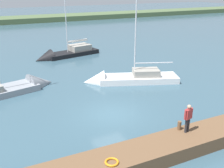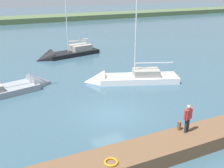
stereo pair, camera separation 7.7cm
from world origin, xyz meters
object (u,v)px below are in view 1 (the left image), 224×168
object	(u,v)px
sailboat_far_left	(125,80)
person_on_dock	(188,117)
sailboat_far_right	(11,90)
mooring_post_near	(179,125)
sailboat_inner_slip	(63,55)
life_ring_buoy	(112,162)

from	to	relation	value
sailboat_far_left	person_on_dock	xyz separation A→B (m)	(1.73, 10.55, 1.57)
sailboat_far_right	sailboat_far_left	size ratio (longest dim) A/B	1.02
mooring_post_near	sailboat_far_right	xyz separation A→B (m)	(7.84, -12.02, -0.86)
sailboat_far_left	sailboat_inner_slip	xyz separation A→B (m)	(2.60, -11.43, 0.02)
mooring_post_near	life_ring_buoy	size ratio (longest dim) A/B	0.77
person_on_dock	sailboat_far_right	bearing A→B (deg)	20.20
mooring_post_near	sailboat_far_left	world-z (taller)	sailboat_far_left
life_ring_buoy	sailboat_inner_slip	world-z (taller)	sailboat_inner_slip
life_ring_buoy	sailboat_inner_slip	bearing A→B (deg)	-100.19
sailboat_far_left	person_on_dock	size ratio (longest dim) A/B	6.25
mooring_post_near	sailboat_inner_slip	distance (m)	21.63
sailboat_far_right	sailboat_far_left	world-z (taller)	sailboat_far_right
mooring_post_near	person_on_dock	xyz separation A→B (m)	(-0.22, 0.38, 0.69)
sailboat_far_right	person_on_dock	xyz separation A→B (m)	(-8.07, 12.40, 1.55)
life_ring_buoy	sailboat_inner_slip	xyz separation A→B (m)	(-4.08, -22.69, -0.66)
life_ring_buoy	sailboat_far_left	size ratio (longest dim) A/B	0.06
mooring_post_near	life_ring_buoy	distance (m)	4.85
mooring_post_near	person_on_dock	world-z (taller)	person_on_dock
sailboat_far_right	sailboat_far_left	bearing A→B (deg)	-24.87
mooring_post_near	sailboat_far_right	distance (m)	14.38
sailboat_far_right	sailboat_inner_slip	world-z (taller)	sailboat_far_right
mooring_post_near	sailboat_far_left	bearing A→B (deg)	-100.89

